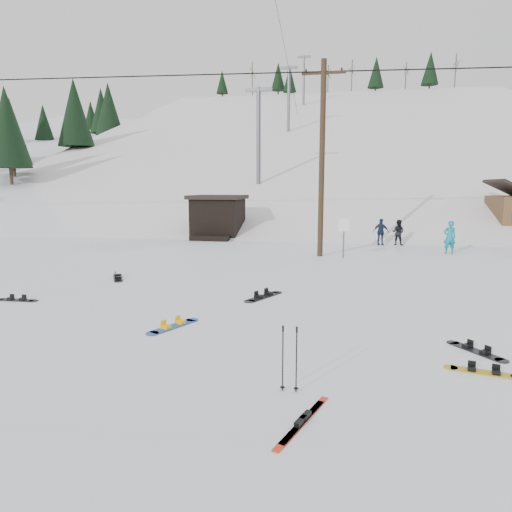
# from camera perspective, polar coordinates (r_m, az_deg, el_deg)

# --- Properties ---
(ground) EXTENTS (200.00, 200.00, 0.00)m
(ground) POSITION_cam_1_polar(r_m,az_deg,el_deg) (9.05, -10.10, -12.94)
(ground) COLOR white
(ground) RESTS_ON ground
(ski_slope) EXTENTS (60.00, 85.24, 65.97)m
(ski_slope) POSITION_cam_1_polar(r_m,az_deg,el_deg) (64.75, 7.91, -5.04)
(ski_slope) COLOR white
(ski_slope) RESTS_ON ground
(ridge_left) EXTENTS (47.54, 95.03, 58.38)m
(ridge_left) POSITION_cam_1_polar(r_m,az_deg,el_deg) (69.65, -23.58, -3.88)
(ridge_left) COLOR white
(ridge_left) RESTS_ON ground
(treeline_left) EXTENTS (20.00, 64.00, 10.00)m
(treeline_left) POSITION_cam_1_polar(r_m,az_deg,el_deg) (60.62, -26.91, 4.65)
(treeline_left) COLOR black
(treeline_left) RESTS_ON ground
(treeline_crest) EXTENTS (50.00, 6.00, 10.00)m
(treeline_crest) POSITION_cam_1_polar(r_m,az_deg,el_deg) (93.94, 9.10, 6.59)
(treeline_crest) COLOR black
(treeline_crest) RESTS_ON ski_slope
(utility_pole) EXTENTS (2.00, 0.26, 9.00)m
(utility_pole) POSITION_cam_1_polar(r_m,az_deg,el_deg) (21.90, 8.25, 12.20)
(utility_pole) COLOR #3A2819
(utility_pole) RESTS_ON ground
(trail_sign) EXTENTS (0.50, 0.09, 1.85)m
(trail_sign) POSITION_cam_1_polar(r_m,az_deg,el_deg) (21.51, 10.92, 3.11)
(trail_sign) COLOR #595B60
(trail_sign) RESTS_ON ground
(lift_hut) EXTENTS (3.40, 4.10, 2.75)m
(lift_hut) POSITION_cam_1_polar(r_m,az_deg,el_deg) (29.96, -4.78, 4.95)
(lift_hut) COLOR black
(lift_hut) RESTS_ON ground
(lift_tower_near) EXTENTS (2.20, 0.36, 8.00)m
(lift_tower_near) POSITION_cam_1_polar(r_m,az_deg,el_deg) (38.76, 0.33, 15.45)
(lift_tower_near) COLOR #595B60
(lift_tower_near) RESTS_ON ski_slope
(lift_tower_mid) EXTENTS (2.20, 0.36, 8.00)m
(lift_tower_mid) POSITION_cam_1_polar(r_m,az_deg,el_deg) (59.30, 4.11, 19.43)
(lift_tower_mid) COLOR #595B60
(lift_tower_mid) RESTS_ON ski_slope
(lift_tower_far) EXTENTS (2.20, 0.36, 8.00)m
(lift_tower_far) POSITION_cam_1_polar(r_m,az_deg,el_deg) (80.10, 6.00, 21.33)
(lift_tower_far) COLOR #595B60
(lift_tower_far) RESTS_ON ski_slope
(hero_snowboard) EXTENTS (0.84, 1.47, 0.11)m
(hero_snowboard) POSITION_cam_1_polar(r_m,az_deg,el_deg) (11.16, -10.31, -8.58)
(hero_snowboard) COLOR #194AA6
(hero_snowboard) RESTS_ON ground
(hero_skis) EXTENTS (0.65, 1.66, 0.09)m
(hero_skis) POSITION_cam_1_polar(r_m,az_deg,el_deg) (6.91, 5.88, -19.79)
(hero_skis) COLOR #AC2311
(hero_skis) RESTS_ON ground
(ski_poles) EXTENTS (0.30, 0.08, 1.10)m
(ski_poles) POSITION_cam_1_polar(r_m,az_deg,el_deg) (7.59, 4.22, -12.61)
(ski_poles) COLOR black
(ski_poles) RESTS_ON ground
(board_scatter_a) EXTENTS (1.34, 0.29, 0.09)m
(board_scatter_a) POSITION_cam_1_polar(r_m,az_deg,el_deg) (15.16, -27.73, -4.86)
(board_scatter_a) COLOR black
(board_scatter_a) RESTS_ON ground
(board_scatter_b) EXTENTS (0.92, 1.41, 0.11)m
(board_scatter_b) POSITION_cam_1_polar(r_m,az_deg,el_deg) (17.36, -16.88, -2.59)
(board_scatter_b) COLOR black
(board_scatter_b) RESTS_ON ground
(board_scatter_d) EXTENTS (0.94, 1.16, 0.10)m
(board_scatter_d) POSITION_cam_1_polar(r_m,az_deg,el_deg) (10.43, 25.81, -10.60)
(board_scatter_d) COLOR black
(board_scatter_d) RESTS_ON ground
(board_scatter_e) EXTENTS (1.31, 0.49, 0.09)m
(board_scatter_e) POSITION_cam_1_polar(r_m,az_deg,el_deg) (9.38, 26.58, -12.82)
(board_scatter_e) COLOR gold
(board_scatter_e) RESTS_ON ground
(board_scatter_f) EXTENTS (0.94, 1.58, 0.12)m
(board_scatter_f) POSITION_cam_1_polar(r_m,az_deg,el_deg) (13.82, 0.97, -5.05)
(board_scatter_f) COLOR black
(board_scatter_f) RESTS_ON ground
(skier_teal) EXTENTS (0.64, 0.46, 1.65)m
(skier_teal) POSITION_cam_1_polar(r_m,az_deg,el_deg) (24.49, 23.04, 2.17)
(skier_teal) COLOR #0E7D8F
(skier_teal) RESTS_ON ground
(skier_dark) EXTENTS (0.86, 0.78, 1.45)m
(skier_dark) POSITION_cam_1_polar(r_m,az_deg,el_deg) (27.13, 17.33, 2.84)
(skier_dark) COLOR black
(skier_dark) RESTS_ON ground
(skier_pink) EXTENTS (1.22, 0.82, 1.76)m
(skier_pink) POSITION_cam_1_polar(r_m,az_deg,el_deg) (32.64, 28.75, 3.37)
(skier_pink) COLOR #DC4D6B
(skier_pink) RESTS_ON ground
(skier_navy) EXTENTS (0.96, 0.64, 1.51)m
(skier_navy) POSITION_cam_1_polar(r_m,az_deg,el_deg) (26.77, 15.36, 2.92)
(skier_navy) COLOR #162038
(skier_navy) RESTS_ON ground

